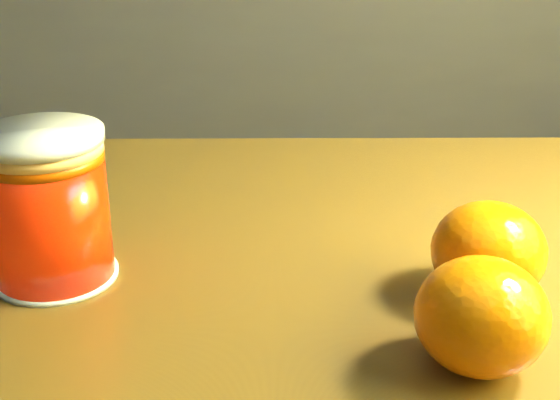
{
  "coord_description": "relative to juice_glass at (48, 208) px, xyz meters",
  "views": [
    {
      "loc": [
        0.74,
        -0.3,
        0.94
      ],
      "look_at": [
        0.75,
        0.17,
        0.74
      ],
      "focal_mm": 50.0,
      "sensor_mm": 36.0,
      "label": 1
    }
  ],
  "objects": [
    {
      "name": "orange_front",
      "position": [
        0.28,
        -0.03,
        -0.02
      ],
      "size": [
        0.09,
        0.09,
        0.06
      ],
      "primitive_type": "ellipsoid",
      "rotation": [
        0.0,
        0.0,
        0.35
      ],
      "color": "orange",
      "rests_on": "table"
    },
    {
      "name": "juice_glass",
      "position": [
        0.0,
        0.0,
        0.0
      ],
      "size": [
        0.08,
        0.08,
        0.1
      ],
      "rotation": [
        0.0,
        0.0,
        0.15
      ],
      "color": "red",
      "rests_on": "table"
    },
    {
      "name": "orange_back",
      "position": [
        0.25,
        -0.1,
        -0.02
      ],
      "size": [
        0.09,
        0.09,
        0.06
      ],
      "primitive_type": "ellipsoid",
      "rotation": [
        0.0,
        0.0,
        0.38
      ],
      "color": "orange",
      "rests_on": "table"
    }
  ]
}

